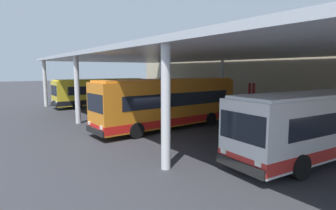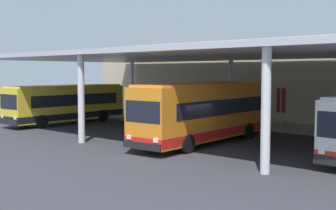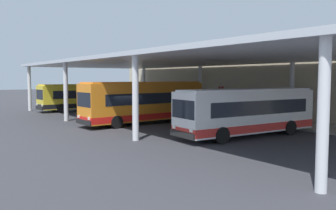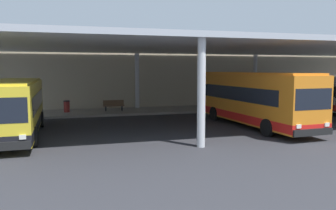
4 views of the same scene
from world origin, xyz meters
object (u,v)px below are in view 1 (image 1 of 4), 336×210
Objects in this scene: trash_bin at (177,98)px; bench_waiting at (196,101)px; bus_nearest_bay at (101,92)px; bus_middle_bay at (319,124)px; banner_sign at (252,95)px; bus_second_bay at (169,103)px.

bench_waiting is at bearing -1.47° from trash_bin.
bus_nearest_bay is 0.99× the size of bus_middle_bay.
bus_nearest_bay is 10.80× the size of trash_bin.
banner_sign is (12.43, -0.98, 1.30)m from trash_bin.
trash_bin is (-11.92, 9.54, -1.16)m from bus_second_bay.
trash_bin is (2.75, 9.01, -0.98)m from bus_nearest_bay.
bus_middle_bay is 19.19m from bench_waiting.
bus_second_bay is (14.67, -0.53, 0.19)m from bus_nearest_bay.
bus_second_bay is at bearing -2.07° from bus_nearest_bay.
bus_middle_bay is at bearing -35.53° from banner_sign.
bus_middle_bay is 5.93× the size of bench_waiting.
bus_middle_bay reaches higher than bench_waiting.
bus_nearest_bay and bus_middle_bay have the same top height.
bus_nearest_bay is at bearing -176.49° from bus_middle_bay.
bus_second_bay is 3.58× the size of banner_sign.
bus_nearest_bay is at bearing -152.12° from banner_sign.
bus_middle_bay reaches higher than trash_bin.
banner_sign is (15.19, 8.03, 0.32)m from bus_nearest_bay.
bench_waiting is 8.66m from banner_sign.
bus_second_bay is 6.36× the size of bench_waiting.
banner_sign is (0.51, 8.57, 0.14)m from bus_second_bay.
banner_sign is (-9.16, 6.54, 0.32)m from bus_middle_bay.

